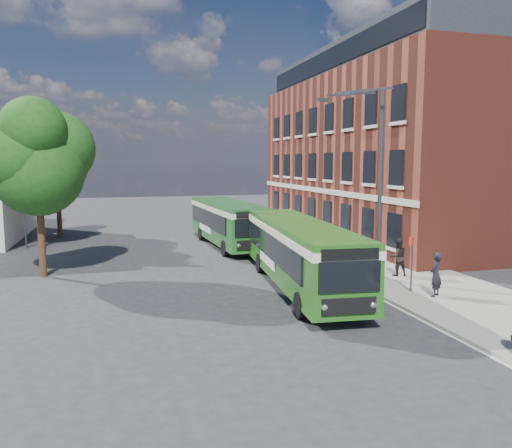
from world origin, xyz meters
name	(u,v)px	position (x,y,z in m)	size (l,w,h in m)	color
ground	(260,281)	(0.00, 0.00, 0.00)	(120.00, 120.00, 0.00)	#292A2C
pavement	(327,246)	(7.00, 8.00, 0.07)	(6.00, 48.00, 0.15)	gray
kerb_line	(284,249)	(3.95, 8.00, 0.01)	(0.12, 48.00, 0.01)	beige
brick_office	(391,145)	(14.00, 12.00, 6.97)	(12.10, 26.00, 14.20)	maroon
flagpole	(23,174)	(-12.45, 13.00, 4.94)	(0.95, 0.10, 9.00)	#3B3E41
street_lamp	(373,182)	(4.84, -2.00, 4.79)	(2.96, 2.38, 9.00)	#3B3E41
bus_stop_sign	(412,260)	(5.60, -4.20, 1.51)	(0.35, 0.08, 2.52)	#3B3E41
bus_front	(300,248)	(1.35, -1.80, 1.83)	(3.66, 12.72, 3.02)	#255F1A
bus_rear	(227,219)	(0.60, 10.31, 1.83)	(3.20, 11.45, 3.02)	#205B20
pedestrian_a	(436,275)	(6.11, -5.20, 1.07)	(0.68, 0.44, 1.85)	black
pedestrian_b	(398,257)	(6.63, -1.40, 1.08)	(0.90, 0.70, 1.86)	black
tree_left	(39,157)	(-10.16, 3.71, 5.94)	(5.19, 4.93, 8.76)	#3B2415
tree_mid	(39,170)	(-11.49, 13.31, 5.19)	(4.53, 4.31, 7.65)	#3B2415
tree_right	(58,175)	(-10.80, 17.63, 4.70)	(4.11, 3.90, 6.93)	#3B2415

